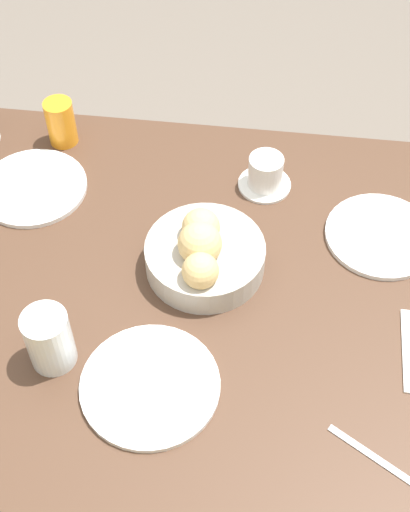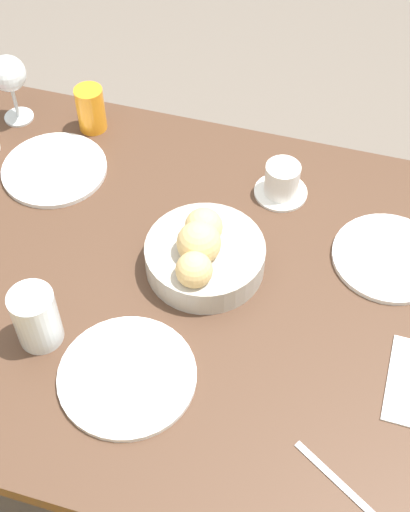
{
  "view_description": "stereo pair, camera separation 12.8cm",
  "coord_description": "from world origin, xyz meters",
  "px_view_note": "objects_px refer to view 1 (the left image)",
  "views": [
    {
      "loc": [
        -0.15,
        0.75,
        1.73
      ],
      "look_at": [
        -0.05,
        -0.05,
        0.73
      ],
      "focal_mm": 50.0,
      "sensor_mm": 36.0,
      "label": 1
    },
    {
      "loc": [
        -0.27,
        0.73,
        1.73
      ],
      "look_at": [
        -0.05,
        -0.05,
        0.73
      ],
      "focal_mm": 50.0,
      "sensor_mm": 36.0,
      "label": 2
    }
  ],
  "objects_px": {
    "plate_near_left": "(381,236)",
    "plate_far_center": "(150,385)",
    "juice_glass": "(61,122)",
    "coffee_cup": "(265,174)",
    "plate_near_right": "(33,187)",
    "bread_basket": "(204,253)",
    "knife_silver": "(386,465)",
    "water_tumbler": "(49,339)"
  },
  "relations": [
    {
      "from": "bread_basket",
      "to": "juice_glass",
      "type": "bearing_deg",
      "value": -42.1
    },
    {
      "from": "juice_glass",
      "to": "knife_silver",
      "type": "bearing_deg",
      "value": 135.52
    },
    {
      "from": "water_tumbler",
      "to": "plate_near_left",
      "type": "bearing_deg",
      "value": -148.54
    },
    {
      "from": "bread_basket",
      "to": "plate_far_center",
      "type": "xyz_separation_m",
      "value": [
        0.06,
        0.25,
        -0.04
      ]
    },
    {
      "from": "plate_near_left",
      "to": "knife_silver",
      "type": "bearing_deg",
      "value": 89.35
    },
    {
      "from": "juice_glass",
      "to": "water_tumbler",
      "type": "bearing_deg",
      "value": 102.54
    },
    {
      "from": "plate_near_right",
      "to": "bread_basket",
      "type": "bearing_deg",
      "value": 156.68
    },
    {
      "from": "plate_near_right",
      "to": "water_tumbler",
      "type": "height_order",
      "value": "water_tumbler"
    },
    {
      "from": "bread_basket",
      "to": "plate_near_left",
      "type": "relative_size",
      "value": 1.03
    },
    {
      "from": "plate_far_center",
      "to": "water_tumbler",
      "type": "distance_m",
      "value": 0.18
    },
    {
      "from": "plate_near_left",
      "to": "coffee_cup",
      "type": "bearing_deg",
      "value": -25.61
    },
    {
      "from": "bread_basket",
      "to": "knife_silver",
      "type": "distance_m",
      "value": 0.47
    },
    {
      "from": "juice_glass",
      "to": "knife_silver",
      "type": "height_order",
      "value": "juice_glass"
    },
    {
      "from": "bread_basket",
      "to": "coffee_cup",
      "type": "distance_m",
      "value": 0.24
    },
    {
      "from": "juice_glass",
      "to": "knife_silver",
      "type": "relative_size",
      "value": 0.57
    },
    {
      "from": "water_tumbler",
      "to": "plate_near_right",
      "type": "bearing_deg",
      "value": -69.24
    },
    {
      "from": "plate_near_right",
      "to": "juice_glass",
      "type": "xyz_separation_m",
      "value": [
        -0.03,
        -0.15,
        0.05
      ]
    },
    {
      "from": "juice_glass",
      "to": "water_tumbler",
      "type": "relative_size",
      "value": 0.89
    },
    {
      "from": "plate_near_left",
      "to": "coffee_cup",
      "type": "relative_size",
      "value": 1.98
    },
    {
      "from": "water_tumbler",
      "to": "knife_silver",
      "type": "relative_size",
      "value": 0.64
    },
    {
      "from": "coffee_cup",
      "to": "knife_silver",
      "type": "xyz_separation_m",
      "value": [
        -0.22,
        0.56,
        -0.03
      ]
    },
    {
      "from": "plate_near_right",
      "to": "plate_far_center",
      "type": "relative_size",
      "value": 0.95
    },
    {
      "from": "knife_silver",
      "to": "coffee_cup",
      "type": "bearing_deg",
      "value": -68.38
    },
    {
      "from": "bread_basket",
      "to": "knife_silver",
      "type": "bearing_deg",
      "value": 133.18
    },
    {
      "from": "plate_near_right",
      "to": "knife_silver",
      "type": "bearing_deg",
      "value": 143.99
    },
    {
      "from": "plate_far_center",
      "to": "coffee_cup",
      "type": "height_order",
      "value": "coffee_cup"
    },
    {
      "from": "plate_far_center",
      "to": "knife_silver",
      "type": "xyz_separation_m",
      "value": [
        -0.37,
        0.09,
        -0.0
      ]
    },
    {
      "from": "water_tumbler",
      "to": "juice_glass",
      "type": "bearing_deg",
      "value": -77.46
    },
    {
      "from": "juice_glass",
      "to": "water_tumbler",
      "type": "distance_m",
      "value": 0.54
    },
    {
      "from": "juice_glass",
      "to": "water_tumbler",
      "type": "height_order",
      "value": "water_tumbler"
    },
    {
      "from": "plate_near_right",
      "to": "coffee_cup",
      "type": "xyz_separation_m",
      "value": [
        -0.46,
        -0.07,
        0.03
      ]
    },
    {
      "from": "plate_near_left",
      "to": "plate_far_center",
      "type": "height_order",
      "value": "same"
    },
    {
      "from": "plate_near_left",
      "to": "coffee_cup",
      "type": "height_order",
      "value": "coffee_cup"
    },
    {
      "from": "plate_near_right",
      "to": "plate_far_center",
      "type": "height_order",
      "value": "same"
    },
    {
      "from": "juice_glass",
      "to": "coffee_cup",
      "type": "xyz_separation_m",
      "value": [
        -0.43,
        0.08,
        -0.02
      ]
    },
    {
      "from": "coffee_cup",
      "to": "plate_far_center",
      "type": "bearing_deg",
      "value": 72.57
    },
    {
      "from": "bread_basket",
      "to": "plate_near_right",
      "type": "relative_size",
      "value": 1.01
    },
    {
      "from": "plate_far_center",
      "to": "juice_glass",
      "type": "height_order",
      "value": "juice_glass"
    },
    {
      "from": "plate_far_center",
      "to": "water_tumbler",
      "type": "height_order",
      "value": "water_tumbler"
    },
    {
      "from": "plate_near_left",
      "to": "water_tumbler",
      "type": "distance_m",
      "value": 0.64
    },
    {
      "from": "bread_basket",
      "to": "juice_glass",
      "type": "xyz_separation_m",
      "value": [
        0.34,
        -0.31,
        0.01
      ]
    },
    {
      "from": "bread_basket",
      "to": "juice_glass",
      "type": "distance_m",
      "value": 0.46
    }
  ]
}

